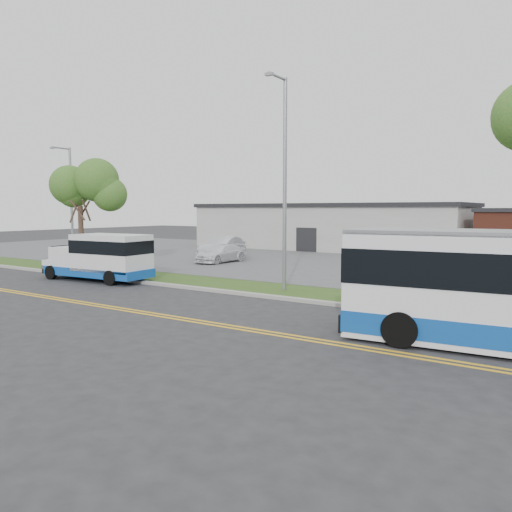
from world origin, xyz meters
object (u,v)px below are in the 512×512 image
Objects in this scene: streetlight_near at (284,177)px; streetlight_far at (70,200)px; pedestrian at (140,256)px; tree_west at (80,188)px; shuttle_bus at (103,256)px; parked_car_a at (222,248)px; parked_car_b at (221,253)px.

streetlight_near reaches higher than streetlight_far.
streetlight_far is 9.16m from pedestrian.
tree_west is 6.85m from shuttle_bus.
streetlight_near is 10.84m from shuttle_bus.
tree_west is at bearing -121.76° from parked_car_a.
parked_car_b is (0.02, 10.27, -0.61)m from shuttle_bus.
streetlight_near reaches higher than shuttle_bus.
tree_west is 1.62× the size of parked_car_b.
streetlight_near is at bearing -1.80° from tree_west.
shuttle_bus reaches higher than parked_car_b.
streetlight_far is at bearing -145.74° from parked_car_b.
parked_car_b is at bearing 56.45° from tree_west.
tree_west is 4.62m from streetlight_far.
shuttle_bus is 1.32× the size of parked_car_a.
streetlight_near is at bearing -36.45° from parked_car_b.
shuttle_bus is 3.45m from pedestrian.
streetlight_far is at bearing 148.28° from shuttle_bus.
streetlight_near is 11.52m from pedestrian.
parked_car_b is (9.11, 5.50, -3.75)m from streetlight_far.
parked_car_a is at bearing 128.71° from parked_car_b.
shuttle_bus is 1.55× the size of parked_car_b.
tree_west is 0.73× the size of streetlight_near.
streetlight_near is at bearing -53.70° from parked_car_a.
streetlight_far is (-19.00, 2.69, -0.76)m from streetlight_near.
parked_car_b is at bearing 85.86° from shuttle_bus.
tree_west is 6.04m from pedestrian.
streetlight_near is 15.95m from parked_car_a.
streetlight_near is at bearing 168.09° from pedestrian.
parked_car_a is at bearing 45.01° from streetlight_far.
streetlight_far reaches higher than parked_car_b.
tree_west is at bearing 178.20° from streetlight_near.
shuttle_bus is (5.10, -2.56, -3.79)m from tree_west.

